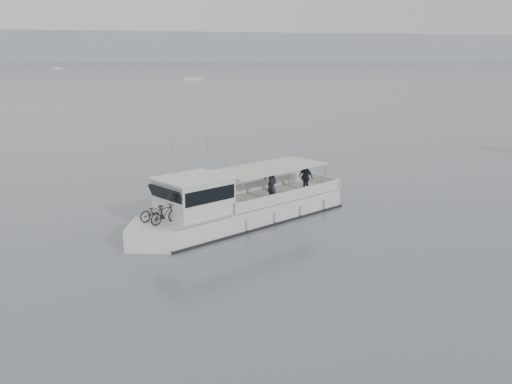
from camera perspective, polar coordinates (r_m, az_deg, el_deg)
name	(u,v)px	position (r m, az deg, el deg)	size (l,w,h in m)	color
ground	(347,220)	(31.90, 9.09, -2.75)	(1400.00, 1400.00, 0.00)	#576066
headland	(79,47)	(587.33, -17.24, 13.68)	(1400.00, 90.00, 28.00)	#939EA8
tour_boat	(231,208)	(30.24, -2.57, -1.64)	(13.18, 8.18, 5.77)	white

